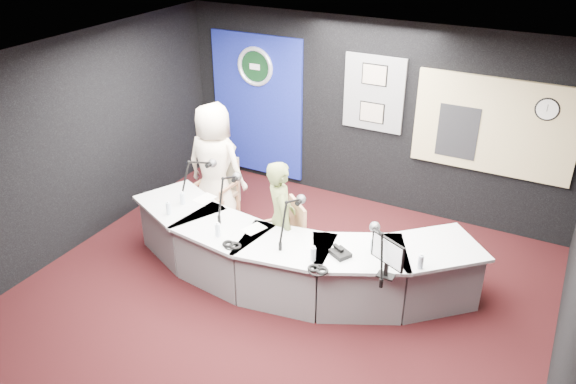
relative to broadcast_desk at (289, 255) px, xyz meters
The scene contains 31 objects.
ground 0.67m from the broadcast_desk, 84.81° to the right, with size 6.00×6.00×0.00m, color black.
ceiling 2.49m from the broadcast_desk, 84.81° to the right, with size 6.00×6.00×0.02m, color silver.
wall_back 2.66m from the broadcast_desk, 88.83° to the left, with size 6.00×0.02×2.80m, color black.
wall_left 3.17m from the broadcast_desk, 169.44° to the right, with size 0.02×6.00×2.80m, color black.
broadcast_desk is the anchor object (origin of this frame).
backdrop_panel 3.17m from the broadcast_desk, 127.40° to the left, with size 1.60×0.05×2.30m, color navy.
agency_seal 3.38m from the broadcast_desk, 127.86° to the left, with size 0.63×0.63×0.07m, color silver.
seal_center 3.38m from the broadcast_desk, 127.80° to the left, with size 0.48×0.48×0.01m, color black.
pinboard 2.79m from the broadcast_desk, 87.63° to the left, with size 0.90×0.04×1.10m, color slate.
framed_photo_upper 2.91m from the broadcast_desk, 87.60° to the left, with size 0.34×0.02×0.27m, color gray.
framed_photo_lower 2.63m from the broadcast_desk, 87.60° to the left, with size 0.34×0.02×0.27m, color gray.
booth_window_frame 3.24m from the broadcast_desk, 53.36° to the left, with size 2.12×0.06×1.32m, color tan.
booth_glow 3.23m from the broadcast_desk, 53.24° to the left, with size 2.00×0.02×1.20m, color beige.
equipment_rack 2.93m from the broadcast_desk, 60.54° to the left, with size 0.55×0.02×0.75m, color black.
wall_clock 3.71m from the broadcast_desk, 44.88° to the left, with size 0.28×0.28×0.01m, color white.
armchair_left 1.79m from the broadcast_desk, 153.60° to the left, with size 0.58×0.58×1.03m, color #A36F4A, non-canonical shape.
armchair_right 0.24m from the broadcast_desk, 144.80° to the left, with size 0.52×0.52×0.93m, color #A36F4A, non-canonical shape.
draped_jacket 1.95m from the broadcast_desk, 147.36° to the left, with size 0.50×0.10×0.70m, color #686658.
person_man 1.86m from the broadcast_desk, 153.60° to the left, with size 0.89×0.58×1.82m, color #FBE6C9.
person_woman 0.46m from the broadcast_desk, 144.80° to the left, with size 0.56×0.37×1.54m, color #626C38.
computer_monitor 1.55m from the broadcast_desk, 15.55° to the right, with size 0.41×0.02×0.28m, color black.
desk_phone 0.89m from the broadcast_desk, 16.85° to the right, with size 0.21×0.17×0.05m, color black.
headphones_near 0.98m from the broadcast_desk, 42.70° to the right, with size 0.24×0.24×0.04m, color black.
headphones_far 0.85m from the broadcast_desk, 122.79° to the right, with size 0.20×0.20×0.03m, color black.
paper_stack 1.40m from the broadcast_desk, behind, with size 0.20×0.28×0.00m, color white.
notepad 0.57m from the broadcast_desk, 153.53° to the right, with size 0.19×0.27×0.00m, color white.
boom_mic_a 1.65m from the broadcast_desk, behind, with size 0.20×0.74×0.60m, color black, non-canonical shape.
boom_mic_b 1.11m from the broadcast_desk, behind, with size 0.23×0.73×0.60m, color black, non-canonical shape.
boom_mic_c 0.69m from the broadcast_desk, 56.07° to the right, with size 0.17×0.74×0.60m, color black, non-canonical shape.
boom_mic_d 1.41m from the broadcast_desk, 13.63° to the right, with size 0.41×0.67×0.60m, color black, non-canonical shape.
water_bottles 0.53m from the broadcast_desk, 78.29° to the right, with size 3.17×0.59×0.18m, color silver, non-canonical shape.
Camera 1 is at (2.67, -4.67, 4.34)m, focal length 36.00 mm.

